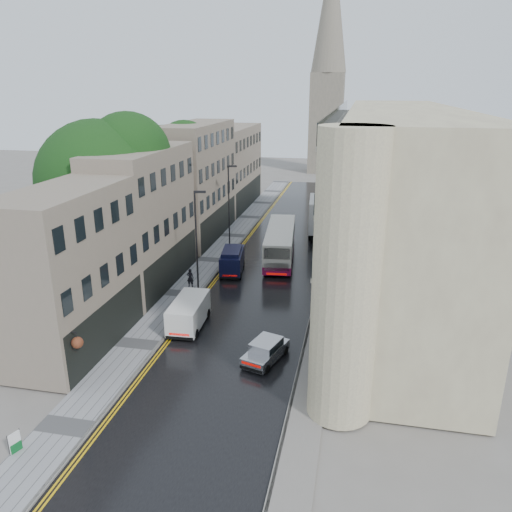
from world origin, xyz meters
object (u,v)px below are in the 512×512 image
(white_van, at_px, (169,323))
(lamp_post_far, at_px, (229,206))
(estate_sign, at_px, (15,442))
(tree_far, at_px, (167,183))
(white_lorry, at_px, (310,220))
(lamp_post_near, at_px, (196,243))
(tree_near, at_px, (102,203))
(pedestrian, at_px, (190,278))
(cream_bus, at_px, (266,253))
(silver_hatchback, at_px, (245,357))
(navy_van, at_px, (221,265))

(white_van, bearing_deg, lamp_post_far, 90.68)
(estate_sign, bearing_deg, lamp_post_far, 107.10)
(white_van, bearing_deg, estate_sign, -105.68)
(tree_far, height_order, white_van, tree_far)
(white_lorry, height_order, lamp_post_near, lamp_post_near)
(white_lorry, bearing_deg, tree_near, -136.69)
(tree_near, distance_m, pedestrian, 9.15)
(white_van, relative_size, lamp_post_near, 0.56)
(cream_bus, height_order, silver_hatchback, cream_bus)
(white_van, height_order, lamp_post_near, lamp_post_near)
(tree_far, distance_m, white_van, 22.68)
(cream_bus, distance_m, lamp_post_far, 8.50)
(white_lorry, bearing_deg, white_van, -110.08)
(tree_far, relative_size, white_lorry, 1.54)
(tree_near, bearing_deg, lamp_post_near, -0.26)
(cream_bus, bearing_deg, tree_near, -158.02)
(white_van, xyz_separation_m, navy_van, (0.47, 10.94, 0.12))
(navy_van, bearing_deg, lamp_post_far, 91.90)
(estate_sign, bearing_deg, white_van, 96.84)
(tree_near, height_order, tree_far, tree_near)
(white_van, height_order, navy_van, navy_van)
(cream_bus, height_order, white_lorry, white_lorry)
(cream_bus, relative_size, silver_hatchback, 3.08)
(silver_hatchback, xyz_separation_m, pedestrian, (-7.06, 10.89, 0.22))
(lamp_post_far, height_order, estate_sign, lamp_post_far)
(tree_far, relative_size, pedestrian, 8.00)
(lamp_post_near, relative_size, estate_sign, 8.21)
(tree_near, xyz_separation_m, pedestrian, (6.84, 0.66, -6.05))
(white_lorry, bearing_deg, lamp_post_far, -159.18)
(lamp_post_far, bearing_deg, estate_sign, -110.15)
(white_lorry, height_order, pedestrian, white_lorry)
(white_lorry, xyz_separation_m, lamp_post_near, (-7.17, -16.49, 2.02))
(tree_near, distance_m, lamp_post_near, 8.21)
(white_lorry, distance_m, pedestrian, 17.77)
(tree_near, relative_size, cream_bus, 1.28)
(cream_bus, relative_size, pedestrian, 6.99)
(silver_hatchback, xyz_separation_m, white_van, (-5.70, 2.61, 0.36))
(white_van, bearing_deg, silver_hatchback, -27.39)
(navy_van, xyz_separation_m, estate_sign, (-3.18, -22.77, -0.55))
(cream_bus, relative_size, navy_van, 2.43)
(cream_bus, relative_size, estate_sign, 11.06)
(navy_van, relative_size, lamp_post_far, 0.55)
(lamp_post_near, height_order, lamp_post_far, lamp_post_far)
(white_lorry, distance_m, silver_hatchback, 26.74)
(tree_far, distance_m, lamp_post_far, 7.00)
(tree_far, bearing_deg, navy_van, -49.17)
(lamp_post_near, bearing_deg, estate_sign, -109.09)
(white_van, bearing_deg, white_lorry, 71.71)
(tree_far, relative_size, cream_bus, 1.14)
(cream_bus, bearing_deg, pedestrian, -138.06)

